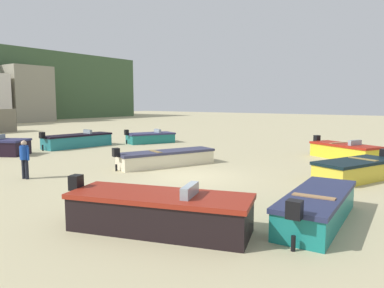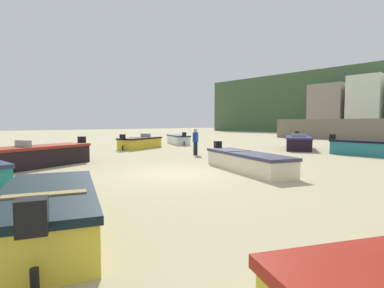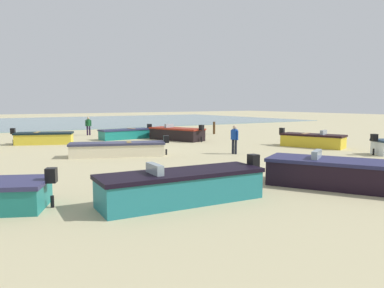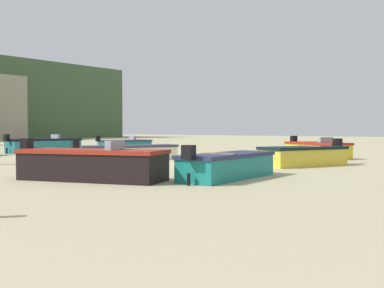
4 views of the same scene
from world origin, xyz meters
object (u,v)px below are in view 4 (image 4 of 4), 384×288
boat_yellow_1 (303,156)px  boat_black_7 (92,164)px  boat_teal_6 (44,145)px  boat_cream_2 (128,153)px  boat_teal_5 (228,166)px  boat_teal_0 (124,145)px  boat_yellow_3 (317,150)px

boat_yellow_1 → boat_black_7: (-9.24, 2.51, 0.06)m
boat_yellow_1 → boat_teal_6: boat_teal_6 is taller
boat_cream_2 → boat_teal_6: (1.86, 9.91, 0.08)m
boat_teal_6 → boat_yellow_1: bearing=4.9°
boat_yellow_1 → boat_teal_5: bearing=115.1°
boat_teal_6 → boat_black_7: 18.17m
boat_teal_5 → boat_cream_2: bearing=150.2°
boat_black_7 → boat_teal_6: bearing=-138.8°
boat_teal_0 → boat_teal_5: (-11.00, -16.50, 0.01)m
boat_cream_2 → boat_teal_6: boat_teal_6 is taller
boat_cream_2 → boat_yellow_3: boat_yellow_3 is taller
boat_yellow_3 → boat_teal_5: (-11.73, -2.26, -0.03)m
boat_cream_2 → boat_yellow_3: 10.10m
boat_yellow_1 → boat_teal_0: bearing=4.7°
boat_teal_0 → boat_teal_6: 5.54m
boat_teal_0 → boat_teal_5: size_ratio=0.89×
boat_teal_0 → boat_black_7: size_ratio=0.82×
boat_yellow_1 → boat_teal_6: (-0.31, 18.34, 0.05)m
boat_teal_5 → boat_teal_0: bearing=141.2°
boat_teal_0 → boat_yellow_3: (0.73, -14.24, 0.04)m
boat_teal_6 → boat_black_7: (-8.94, -15.82, 0.01)m
boat_cream_2 → boat_yellow_3: bearing=70.0°
boat_yellow_3 → boat_black_7: bearing=23.6°
boat_yellow_1 → boat_black_7: bearing=96.0°
boat_yellow_1 → boat_yellow_3: 5.77m
boat_yellow_1 → boat_teal_5: (-6.25, -0.43, -0.01)m
boat_teal_5 → boat_teal_6: (5.94, 18.76, 0.06)m
boat_teal_0 → boat_cream_2: size_ratio=0.76×
boat_teal_5 → boat_black_7: bearing=-139.6°
boat_teal_0 → boat_black_7: 19.49m
boat_yellow_1 → boat_yellow_3: size_ratio=1.00×
boat_teal_0 → boat_teal_6: size_ratio=0.77×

